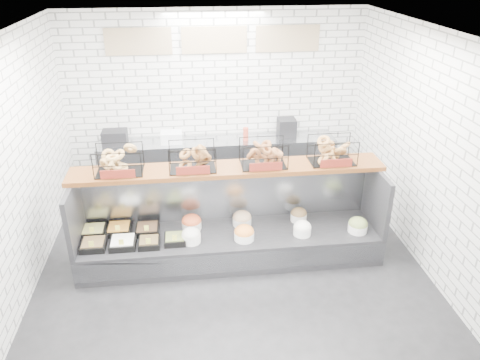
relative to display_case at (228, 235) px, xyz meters
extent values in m
plane|color=black|center=(0.02, -0.34, -0.33)|extent=(5.50, 5.50, 0.00)
cube|color=white|center=(0.02, 2.41, 1.17)|extent=(5.00, 0.02, 3.00)
cube|color=white|center=(-2.48, -0.34, 1.17)|extent=(0.02, 5.50, 3.00)
cube|color=white|center=(2.52, -0.34, 1.17)|extent=(0.02, 5.50, 3.00)
cube|color=white|center=(0.02, -0.34, 2.67)|extent=(5.00, 5.50, 0.02)
cube|color=#CEB68F|center=(-1.18, 2.38, 2.17)|extent=(1.05, 0.03, 0.42)
cube|color=#CEB68F|center=(0.02, 2.38, 2.17)|extent=(1.05, 0.03, 0.42)
cube|color=#CEB68F|center=(1.22, 2.38, 2.17)|extent=(1.05, 0.03, 0.42)
cube|color=black|center=(0.02, -0.04, -0.13)|extent=(4.00, 0.90, 0.40)
cube|color=#93969B|center=(0.02, -0.48, -0.11)|extent=(4.00, 0.03, 0.28)
cube|color=#93969B|center=(0.02, 0.37, 0.47)|extent=(4.00, 0.08, 0.80)
cube|color=black|center=(-1.95, -0.04, 0.47)|extent=(0.06, 0.90, 0.80)
cube|color=black|center=(1.99, -0.04, 0.47)|extent=(0.06, 0.90, 0.80)
cube|color=black|center=(-1.74, -0.20, 0.11)|extent=(0.31, 0.31, 0.08)
cube|color=brown|center=(-1.74, -0.20, 0.15)|extent=(0.27, 0.27, 0.04)
cube|color=#F8F256|center=(-1.74, -0.31, 0.20)|extent=(0.06, 0.01, 0.08)
cube|color=black|center=(-1.78, 0.13, 0.11)|extent=(0.31, 0.31, 0.08)
cube|color=#C9C467|center=(-1.78, 0.13, 0.15)|extent=(0.26, 0.26, 0.04)
cube|color=#F8F256|center=(-1.78, 0.02, 0.20)|extent=(0.06, 0.01, 0.08)
cube|color=black|center=(-1.37, -0.20, 0.11)|extent=(0.33, 0.33, 0.08)
cube|color=white|center=(-1.37, -0.20, 0.15)|extent=(0.28, 0.28, 0.04)
cube|color=#F8F256|center=(-1.37, -0.32, 0.20)|extent=(0.06, 0.01, 0.08)
cube|color=black|center=(-1.46, 0.14, 0.11)|extent=(0.32, 0.32, 0.08)
cube|color=orange|center=(-1.46, 0.14, 0.15)|extent=(0.27, 0.27, 0.04)
cube|color=#F8F256|center=(-1.46, 0.03, 0.20)|extent=(0.06, 0.01, 0.08)
cube|color=black|center=(-1.04, -0.24, 0.11)|extent=(0.27, 0.27, 0.08)
cube|color=brown|center=(-1.04, -0.24, 0.15)|extent=(0.23, 0.23, 0.04)
cube|color=#F8F256|center=(-1.04, -0.33, 0.20)|extent=(0.06, 0.01, 0.08)
cube|color=black|center=(-1.08, 0.09, 0.11)|extent=(0.31, 0.31, 0.08)
cube|color=brown|center=(-1.08, 0.09, 0.15)|extent=(0.26, 0.26, 0.04)
cube|color=#F8F256|center=(-1.08, -0.02, 0.20)|extent=(0.06, 0.01, 0.08)
cube|color=black|center=(-0.71, -0.20, 0.11)|extent=(0.27, 0.27, 0.08)
cube|color=olive|center=(-0.71, -0.20, 0.15)|extent=(0.23, 0.23, 0.04)
cube|color=#F8F256|center=(-0.71, -0.29, 0.20)|extent=(0.06, 0.01, 0.08)
cylinder|color=white|center=(-0.50, -0.21, 0.13)|extent=(0.25, 0.25, 0.11)
ellipsoid|color=silver|center=(-0.50, -0.21, 0.19)|extent=(0.24, 0.24, 0.17)
cylinder|color=white|center=(-0.49, 0.11, 0.13)|extent=(0.27, 0.27, 0.11)
ellipsoid|color=#E65D30|center=(-0.49, 0.11, 0.19)|extent=(0.26, 0.26, 0.18)
cylinder|color=white|center=(0.18, -0.24, 0.13)|extent=(0.26, 0.26, 0.11)
ellipsoid|color=orange|center=(0.18, -0.24, 0.19)|extent=(0.26, 0.26, 0.18)
cylinder|color=white|center=(0.20, 0.13, 0.13)|extent=(0.26, 0.26, 0.11)
ellipsoid|color=tan|center=(0.20, 0.13, 0.19)|extent=(0.26, 0.26, 0.18)
cylinder|color=white|center=(0.96, -0.21, 0.13)|extent=(0.24, 0.24, 0.11)
ellipsoid|color=white|center=(0.96, -0.21, 0.19)|extent=(0.23, 0.23, 0.16)
cylinder|color=white|center=(1.00, 0.15, 0.13)|extent=(0.23, 0.23, 0.11)
ellipsoid|color=brown|center=(1.00, 0.15, 0.19)|extent=(0.22, 0.22, 0.16)
cylinder|color=white|center=(1.72, -0.22, 0.13)|extent=(0.26, 0.26, 0.11)
ellipsoid|color=olive|center=(1.72, -0.22, 0.19)|extent=(0.25, 0.25, 0.18)
cube|color=#4F2911|center=(0.02, 0.18, 0.90)|extent=(4.10, 0.50, 0.06)
cube|color=black|center=(-1.36, 0.18, 1.10)|extent=(0.60, 0.38, 0.34)
cube|color=maroon|center=(-1.36, -0.02, 1.00)|extent=(0.42, 0.02, 0.11)
cube|color=black|center=(-0.44, 0.18, 1.10)|extent=(0.60, 0.38, 0.34)
cube|color=maroon|center=(-0.44, -0.02, 1.00)|extent=(0.42, 0.02, 0.11)
cube|color=black|center=(0.48, 0.18, 1.10)|extent=(0.60, 0.38, 0.34)
cube|color=maroon|center=(0.48, -0.02, 1.00)|extent=(0.42, 0.02, 0.11)
cube|color=black|center=(1.40, 0.18, 1.10)|extent=(0.60, 0.38, 0.34)
cube|color=maroon|center=(1.40, -0.02, 1.00)|extent=(0.42, 0.02, 0.11)
cube|color=#93969B|center=(0.02, 2.09, 0.12)|extent=(4.00, 0.60, 0.90)
cube|color=black|center=(-1.67, 2.08, 0.69)|extent=(0.40, 0.30, 0.24)
cube|color=silver|center=(-0.75, 2.07, 0.66)|extent=(0.35, 0.28, 0.18)
cylinder|color=#C74831|center=(0.50, 2.01, 0.68)|extent=(0.09, 0.09, 0.22)
cube|color=black|center=(1.22, 2.15, 0.72)|extent=(0.30, 0.30, 0.30)
camera|label=1|loc=(-0.48, -5.33, 3.47)|focal=35.00mm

